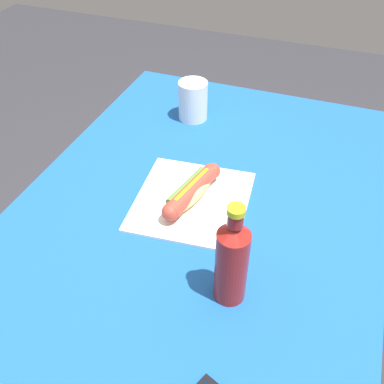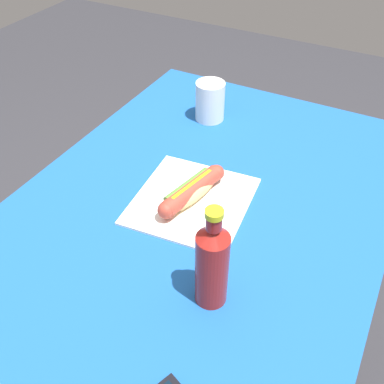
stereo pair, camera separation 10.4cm
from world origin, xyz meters
The scene contains 6 objects.
ground_plane centered at (0.00, 0.00, 0.00)m, with size 6.00×6.00×0.00m, color #2D2D33.
dining_table centered at (0.00, 0.00, 0.64)m, with size 1.26×0.84×0.78m.
paper_wrapper centered at (0.04, 0.02, 0.78)m, with size 0.28×0.26×0.01m, color white.
hot_dog centered at (0.04, 0.02, 0.81)m, with size 0.21×0.08×0.05m.
soda_bottle centered at (-0.19, -0.14, 0.87)m, with size 0.06×0.06×0.23m.
drinking_cup centered at (0.39, 0.15, 0.83)m, with size 0.09×0.09×0.12m, color white.
Camera 2 is at (-0.66, -0.35, 1.49)m, focal length 41.78 mm.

